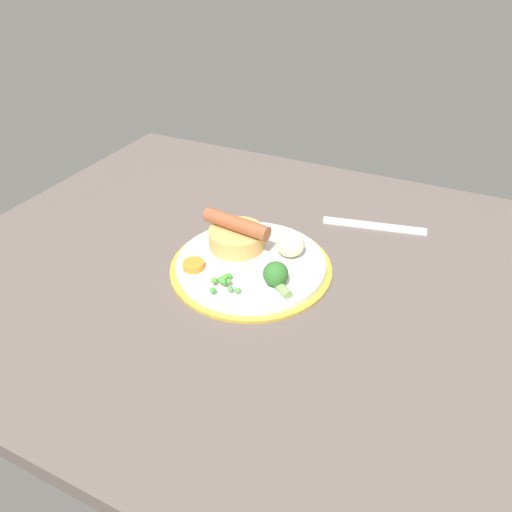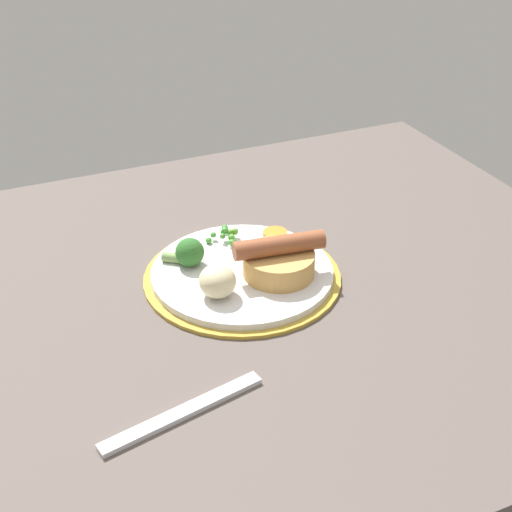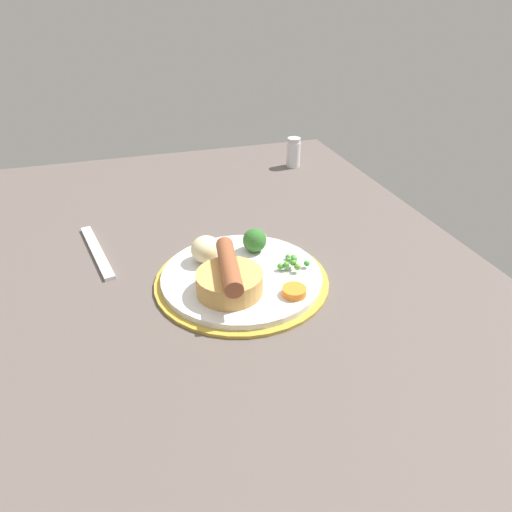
{
  "view_description": "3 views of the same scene",
  "coord_description": "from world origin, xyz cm",
  "views": [
    {
      "loc": [
        19.22,
        -53.09,
        46.0
      ],
      "look_at": [
        -4.07,
        -3.33,
        6.81
      ],
      "focal_mm": 32.0,
      "sensor_mm": 36.0,
      "label": 1
    },
    {
      "loc": [
        22.8,
        68.62,
        53.72
      ],
      "look_at": [
        -7.66,
        -1.92,
        5.8
      ],
      "focal_mm": 50.0,
      "sensor_mm": 36.0,
      "label": 2
    },
    {
      "loc": [
        -58.77,
        12.41,
        40.74
      ],
      "look_at": [
        -6.23,
        -3.73,
        7.32
      ],
      "focal_mm": 32.0,
      "sensor_mm": 36.0,
      "label": 3
    }
  ],
  "objects": [
    {
      "name": "salt_shaker",
      "position": [
        37.02,
        -26.12,
        6.33
      ],
      "size": [
        3.16,
        3.16,
        6.74
      ],
      "color": "silver",
      "rests_on": "dining_table"
    },
    {
      "name": "dining_table",
      "position": [
        0.0,
        0.0,
        1.5
      ],
      "size": [
        110.0,
        80.0,
        3.0
      ],
      "primitive_type": "cube",
      "color": "#564C47",
      "rests_on": "ground"
    },
    {
      "name": "sausage_pudding",
      "position": [
        -9.5,
        1.0,
        6.51
      ],
      "size": [
        11.68,
        9.02,
        5.4
      ],
      "rotation": [
        0.0,
        0.0,
        6.15
      ],
      "color": "tan",
      "rests_on": "dinner_plate"
    },
    {
      "name": "dinner_plate",
      "position": [
        -5.67,
        -1.73,
        3.57
      ],
      "size": [
        25.22,
        25.22,
        1.4
      ],
      "color": "#B79333",
      "rests_on": "dining_table"
    },
    {
      "name": "potato_chunk_0",
      "position": [
        -0.82,
        2.37,
        6.43
      ],
      "size": [
        4.88,
        4.93,
        4.05
      ],
      "primitive_type": "ellipsoid",
      "rotation": [
        0.0,
        0.0,
        3.04
      ],
      "color": "beige",
      "rests_on": "dinner_plate"
    },
    {
      "name": "broccoli_floret_near",
      "position": [
        -0.03,
        -5.54,
        6.15
      ],
      "size": [
        5.39,
        4.64,
        3.7
      ],
      "rotation": [
        0.0,
        0.0,
        2.52
      ],
      "color": "#2D6628",
      "rests_on": "dinner_plate"
    },
    {
      "name": "pea_pile",
      "position": [
        -6.39,
        -9.24,
        5.38
      ],
      "size": [
        4.71,
        4.86,
        1.92
      ],
      "color": "green",
      "rests_on": "dinner_plate"
    },
    {
      "name": "fork",
      "position": [
        8.96,
        18.41,
        3.3
      ],
      "size": [
        17.95,
        5.21,
        0.6
      ],
      "primitive_type": "cube",
      "rotation": [
        0.0,
        0.0,
        0.2
      ],
      "color": "silver",
      "rests_on": "dining_table"
    },
    {
      "name": "carrot_slice_1",
      "position": [
        -12.72,
        -7.1,
        4.93
      ],
      "size": [
        4.18,
        4.18,
        1.06
      ],
      "primitive_type": "cylinder",
      "rotation": [
        0.0,
        0.0,
        5.04
      ],
      "color": "orange",
      "rests_on": "dinner_plate"
    }
  ]
}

